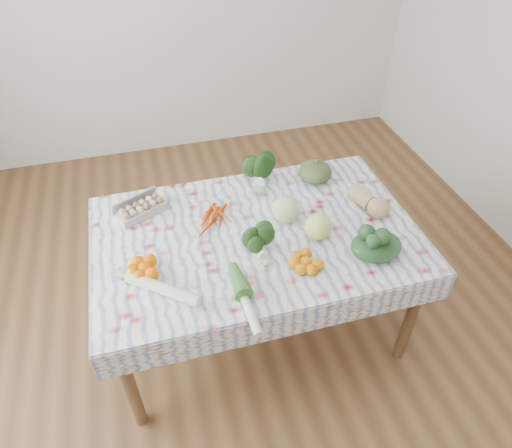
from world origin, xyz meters
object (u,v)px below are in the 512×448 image
dining_table (256,244)px  butternut_squash (370,201)px  grapefruit (318,227)px  kabocha_squash (315,172)px  egg_carton (142,210)px  cabbage (286,209)px

dining_table → butternut_squash: (0.64, 0.02, 0.14)m
grapefruit → dining_table: bearing=158.7°
kabocha_squash → dining_table: bearing=-142.4°
dining_table → grapefruit: 0.35m
dining_table → egg_carton: bearing=151.4°
egg_carton → butternut_squash: butternut_squash is taller
dining_table → grapefruit: size_ratio=11.90×
butternut_squash → grapefruit: size_ratio=1.88×
kabocha_squash → grapefruit: size_ratio=1.44×
dining_table → egg_carton: egg_carton is taller
egg_carton → butternut_squash: (1.19, -0.28, 0.02)m
cabbage → grapefruit: 0.20m
egg_carton → butternut_squash: size_ratio=1.03×
kabocha_squash → cabbage: 0.41m
grapefruit → cabbage: bearing=124.0°
kabocha_squash → cabbage: size_ratio=1.33×
kabocha_squash → grapefruit: 0.49m
dining_table → butternut_squash: size_ratio=6.31×
egg_carton → grapefruit: bearing=-51.6°
egg_carton → cabbage: 0.77m
egg_carton → grapefruit: (0.84, -0.41, 0.03)m
dining_table → kabocha_squash: size_ratio=8.27×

